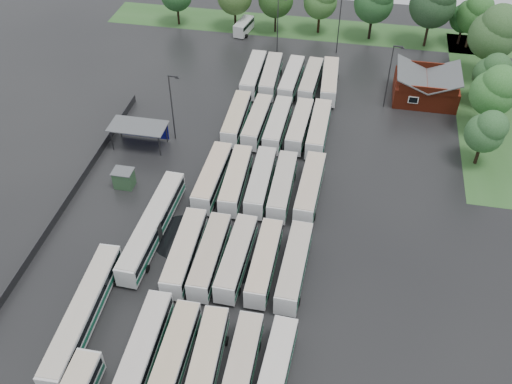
# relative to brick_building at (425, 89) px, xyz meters

# --- Properties ---
(ground) EXTENTS (160.00, 160.00, 0.00)m
(ground) POSITION_rel_brick_building_xyz_m (-24.00, -42.77, -1.87)
(ground) COLOR black
(ground) RESTS_ON ground
(brick_building) EXTENTS (10.07, 8.60, 5.39)m
(brick_building) POSITION_rel_brick_building_xyz_m (0.00, 0.00, 0.00)
(brick_building) COLOR maroon
(brick_building) RESTS_ON ground
(wash_shed) EXTENTS (8.20, 4.20, 3.58)m
(wash_shed) POSITION_rel_brick_building_xyz_m (-41.20, -20.74, 1.12)
(wash_shed) COLOR #2D2D30
(wash_shed) RESTS_ON ground
(utility_hut) EXTENTS (2.70, 2.20, 2.62)m
(utility_hut) POSITION_rel_brick_building_xyz_m (-40.20, -30.17, -0.55)
(utility_hut) COLOR #2A4B2C
(utility_hut) RESTS_ON ground
(grass_strip_north) EXTENTS (80.00, 10.00, 0.01)m
(grass_strip_north) POSITION_rel_brick_building_xyz_m (-22.00, 22.03, -1.86)
(grass_strip_north) COLOR #2D5925
(grass_strip_north) RESTS_ON ground
(grass_strip_east) EXTENTS (10.00, 50.00, 0.01)m
(grass_strip_east) POSITION_rel_brick_building_xyz_m (10.00, 0.03, -1.86)
(grass_strip_east) COLOR #2D5925
(grass_strip_east) RESTS_ON ground
(west_fence) EXTENTS (0.10, 50.00, 1.20)m
(west_fence) POSITION_rel_brick_building_xyz_m (-46.20, -34.77, -1.27)
(west_fence) COLOR #2D2D30
(west_fence) RESTS_ON ground
(bus_r1c0) EXTENTS (2.82, 11.98, 3.32)m
(bus_r1c0) POSITION_rel_brick_building_xyz_m (-28.55, -54.83, -0.04)
(bus_r1c0) COLOR silver
(bus_r1c0) RESTS_ON ground
(bus_r1c1) EXTENTS (2.60, 11.70, 3.25)m
(bus_r1c1) POSITION_rel_brick_building_xyz_m (-25.36, -55.30, -0.08)
(bus_r1c1) COLOR silver
(bus_r1c1) RESTS_ON ground
(bus_r1c2) EXTENTS (3.05, 11.83, 3.26)m
(bus_r1c2) POSITION_rel_brick_building_xyz_m (-22.10, -55.46, -0.07)
(bus_r1c2) COLOR silver
(bus_r1c2) RESTS_ON ground
(bus_r1c3) EXTENTS (2.61, 11.72, 3.26)m
(bus_r1c3) POSITION_rel_brick_building_xyz_m (-18.67, -55.44, -0.08)
(bus_r1c3) COLOR silver
(bus_r1c3) RESTS_ON ground
(bus_r1c4) EXTENTS (2.92, 11.58, 3.20)m
(bus_r1c4) POSITION_rel_brick_building_xyz_m (-15.41, -55.18, -0.11)
(bus_r1c4) COLOR silver
(bus_r1c4) RESTS_ON ground
(bus_r2c0) EXTENTS (2.88, 12.05, 3.34)m
(bus_r2c0) POSITION_rel_brick_building_xyz_m (-28.21, -41.87, -0.03)
(bus_r2c0) COLOR silver
(bus_r2c0) RESTS_ON ground
(bus_r2c1) EXTENTS (2.53, 11.62, 3.23)m
(bus_r2c1) POSITION_rel_brick_building_xyz_m (-25.23, -41.81, -0.09)
(bus_r2c1) COLOR silver
(bus_r2c1) RESTS_ON ground
(bus_r2c2) EXTENTS (2.74, 11.63, 3.22)m
(bus_r2c2) POSITION_rel_brick_building_xyz_m (-22.18, -41.47, -0.09)
(bus_r2c2) COLOR silver
(bus_r2c2) RESTS_ON ground
(bus_r2c3) EXTENTS (2.49, 11.49, 3.20)m
(bus_r2c3) POSITION_rel_brick_building_xyz_m (-18.93, -41.51, -0.11)
(bus_r2c3) COLOR silver
(bus_r2c3) RESTS_ON ground
(bus_r2c4) EXTENTS (2.80, 11.88, 3.29)m
(bus_r2c4) POSITION_rel_brick_building_xyz_m (-15.51, -41.53, -0.06)
(bus_r2c4) COLOR silver
(bus_r2c4) RESTS_ON ground
(bus_r3c0) EXTENTS (2.76, 12.08, 3.35)m
(bus_r3c0) POSITION_rel_brick_building_xyz_m (-28.40, -28.18, -0.02)
(bus_r3c0) COLOR silver
(bus_r3c0) RESTS_ON ground
(bus_r3c1) EXTENTS (2.90, 11.93, 3.30)m
(bus_r3c1) POSITION_rel_brick_building_xyz_m (-25.23, -28.15, -0.05)
(bus_r3c1) COLOR silver
(bus_r3c1) RESTS_ON ground
(bus_r3c2) EXTENTS (2.76, 11.88, 3.29)m
(bus_r3c2) POSITION_rel_brick_building_xyz_m (-21.95, -27.85, -0.06)
(bus_r3c2) COLOR silver
(bus_r3c2) RESTS_ON ground
(bus_r3c3) EXTENTS (2.61, 11.69, 3.25)m
(bus_r3c3) POSITION_rel_brick_building_xyz_m (-18.98, -28.13, -0.08)
(bus_r3c3) COLOR silver
(bus_r3c3) RESTS_ON ground
(bus_r3c4) EXTENTS (2.89, 12.05, 3.34)m
(bus_r3c4) POSITION_rel_brick_building_xyz_m (-15.41, -27.84, -0.03)
(bus_r3c4) COLOR silver
(bus_r3c4) RESTS_ON ground
(bus_r4c0) EXTENTS (2.71, 11.75, 3.26)m
(bus_r4c0) POSITION_rel_brick_building_xyz_m (-28.28, -14.09, -0.07)
(bus_r4c0) COLOR silver
(bus_r4c0) RESTS_ON ground
(bus_r4c1) EXTENTS (2.76, 11.54, 3.19)m
(bus_r4c1) POSITION_rel_brick_building_xyz_m (-25.07, -14.23, -0.11)
(bus_r4c1) COLOR silver
(bus_r4c1) RESTS_ON ground
(bus_r4c2) EXTENTS (2.72, 11.77, 3.26)m
(bus_r4c2) POSITION_rel_brick_building_xyz_m (-21.90, -14.42, -0.07)
(bus_r4c2) COLOR silver
(bus_r4c2) RESTS_ON ground
(bus_r4c3) EXTENTS (2.81, 11.53, 3.19)m
(bus_r4c3) POSITION_rel_brick_building_xyz_m (-18.66, -14.14, -0.11)
(bus_r4c3) COLOR silver
(bus_r4c3) RESTS_ON ground
(bus_r4c4) EXTENTS (2.66, 11.99, 3.33)m
(bus_r4c4) POSITION_rel_brick_building_xyz_m (-15.77, -14.35, -0.03)
(bus_r4c4) COLOR silver
(bus_r4c4) RESTS_ON ground
(bus_r5c0) EXTENTS (2.73, 12.04, 3.34)m
(bus_r5c0) POSITION_rel_brick_building_xyz_m (-28.31, -0.83, -0.03)
(bus_r5c0) COLOR silver
(bus_r5c0) RESTS_ON ground
(bus_r5c1) EXTENTS (2.85, 11.71, 3.24)m
(bus_r5c1) POSITION_rel_brick_building_xyz_m (-25.36, -0.64, -0.08)
(bus_r5c1) COLOR silver
(bus_r5c1) RESTS_ON ground
(bus_r5c2) EXTENTS (2.91, 11.68, 3.23)m
(bus_r5c2) POSITION_rel_brick_building_xyz_m (-21.84, -0.94, -0.09)
(bus_r5c2) COLOR silver
(bus_r5c2) RESTS_ON ground
(bus_r5c3) EXTENTS (2.92, 11.48, 3.17)m
(bus_r5c3) POSITION_rel_brick_building_xyz_m (-18.62, -0.79, -0.12)
(bus_r5c3) COLOR silver
(bus_r5c3) RESTS_ON ground
(bus_r5c4) EXTENTS (3.03, 11.86, 3.27)m
(bus_r5c4) POSITION_rel_brick_building_xyz_m (-15.52, -0.50, -0.07)
(bus_r5c4) COLOR silver
(bus_r5c4) RESTS_ON ground
(artic_bus_west_b) EXTENTS (2.98, 17.51, 3.24)m
(artic_bus_west_b) POSITION_rel_brick_building_xyz_m (-33.28, -38.40, -0.07)
(artic_bus_west_b) COLOR silver
(artic_bus_west_b) RESTS_ON ground
(artic_bus_west_c) EXTENTS (3.11, 17.35, 3.21)m
(artic_bus_west_c) POSITION_rel_brick_building_xyz_m (-36.15, -52.15, -0.09)
(artic_bus_west_c) COLOR silver
(artic_bus_west_c) RESTS_ON ground
(minibus) EXTENTS (3.13, 6.02, 2.50)m
(minibus) POSITION_rel_brick_building_xyz_m (-33.90, 17.58, -0.48)
(minibus) COLOR silver
(minibus) RESTS_ON ground
(tree_north_4) EXTENTS (7.26, 7.26, 12.02)m
(tree_north_4) POSITION_rel_brick_building_xyz_m (-9.61, 19.73, 5.86)
(tree_north_4) COLOR black
(tree_north_4) RESTS_ON ground
(tree_north_5) EXTENTS (8.24, 8.24, 13.64)m
(tree_north_5) POSITION_rel_brick_building_xyz_m (0.74, 18.77, 6.91)
(tree_north_5) COLOR black
(tree_north_5) RESTS_ON ground
(tree_north_6) EXTENTS (5.22, 5.22, 8.64)m
(tree_north_6) POSITION_rel_brick_building_xyz_m (7.04, 20.89, 3.69)
(tree_north_6) COLOR black
(tree_north_6) RESTS_ON ground
(tree_east_0) EXTENTS (5.41, 5.37, 8.90)m
(tree_east_0) POSITION_rel_brick_building_xyz_m (6.99, -16.07, 3.85)
(tree_east_0) COLOR black
(tree_east_0) RESTS_ON ground
(tree_east_1) EXTENTS (6.70, 6.70, 11.10)m
(tree_east_1) POSITION_rel_brick_building_xyz_m (8.67, -7.51, 5.27)
(tree_east_1) COLOR black
(tree_east_1) RESTS_ON ground
(tree_east_2) EXTENTS (5.46, 5.46, 9.05)m
(tree_east_2) POSITION_rel_brick_building_xyz_m (9.47, 0.24, 3.95)
(tree_east_2) COLOR black
(tree_east_2) RESTS_ON ground
(tree_east_3) EXTENTS (8.03, 8.03, 13.29)m
(tree_east_3) POSITION_rel_brick_building_xyz_m (10.15, 8.75, 6.69)
(tree_east_3) COLOR black
(tree_east_3) RESTS_ON ground
(tree_east_4) EXTENTS (6.30, 6.30, 10.44)m
(tree_east_4) POSITION_rel_brick_building_xyz_m (8.43, 19.72, 4.85)
(tree_east_4) COLOR #352717
(tree_east_4) RESTS_ON ground
(lamp_post_ne) EXTENTS (1.65, 0.32, 10.72)m
(lamp_post_ne) POSITION_rel_brick_building_xyz_m (-6.22, -3.63, 4.36)
(lamp_post_ne) COLOR #2D2D30
(lamp_post_ne) RESTS_ON ground
(lamp_post_nw) EXTENTS (1.65, 0.32, 10.73)m
(lamp_post_nw) POSITION_rel_brick_building_xyz_m (-36.58, -18.42, 4.37)
(lamp_post_nw) COLOR #2D2D30
(lamp_post_nw) RESTS_ON ground
(lamp_post_back_w) EXTENTS (1.60, 0.31, 10.37)m
(lamp_post_back_w) POSITION_rel_brick_building_xyz_m (-26.12, 11.11, 4.16)
(lamp_post_back_w) COLOR #2D2D30
(lamp_post_back_w) RESTS_ON ground
(lamp_post_back_e) EXTENTS (1.66, 0.32, 10.80)m
(lamp_post_back_e) POSITION_rel_brick_building_xyz_m (-15.30, 13.04, 4.40)
(lamp_post_back_e) COLOR #2D2D30
(lamp_post_back_e) RESTS_ON ground
(puddle_2) EXTENTS (7.83, 7.83, 0.01)m
(puddle_2) POSITION_rel_brick_building_xyz_m (-29.71, -37.89, -1.86)
(puddle_2) COLOR black
(puddle_2) RESTS_ON ground
(puddle_3) EXTENTS (3.65, 3.65, 0.01)m
(puddle_3) POSITION_rel_brick_building_xyz_m (-21.46, -41.91, -1.86)
(puddle_3) COLOR black
(puddle_3) RESTS_ON ground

